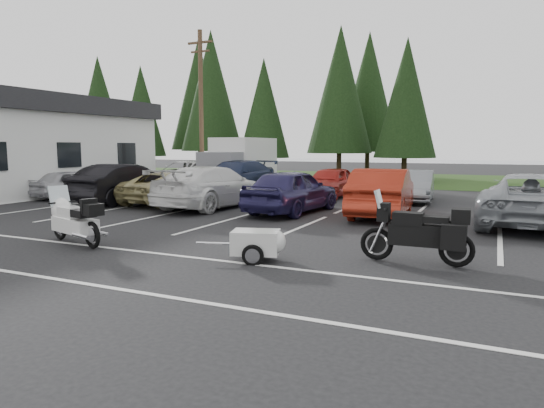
{
  "coord_description": "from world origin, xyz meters",
  "views": [
    {
      "loc": [
        5.73,
        -12.15,
        2.41
      ],
      "look_at": [
        0.33,
        -0.5,
        0.88
      ],
      "focal_mm": 32.0,
      "sensor_mm": 36.0,
      "label": 1
    }
  ],
  "objects": [
    {
      "name": "car_near_5",
      "position": [
        2.18,
        4.61,
        0.83
      ],
      "size": [
        2.15,
        5.14,
        1.65
      ],
      "primitive_type": "imported",
      "rotation": [
        0.0,
        0.0,
        3.22
      ],
      "color": "maroon",
      "rests_on": "ground"
    },
    {
      "name": "car_far_1",
      "position": [
        -6.59,
        9.85,
        0.84
      ],
      "size": [
        2.73,
        5.93,
        1.68
      ],
      "primitive_type": "imported",
      "rotation": [
        0.0,
        0.0,
        -0.07
      ],
      "color": "#18213D",
      "rests_on": "ground"
    },
    {
      "name": "car_far_0",
      "position": [
        -10.04,
        10.39,
        0.8
      ],
      "size": [
        3.09,
        5.94,
        1.6
      ],
      "primitive_type": "imported",
      "rotation": [
        0.0,
        0.0,
        -0.08
      ],
      "color": "silver",
      "rests_on": "ground"
    },
    {
      "name": "conifer_2",
      "position": [
        -16.0,
        22.8,
        6.95
      ],
      "size": [
        5.1,
        5.1,
        11.89
      ],
      "color": "#332316",
      "rests_on": "ground"
    },
    {
      "name": "car_far_2",
      "position": [
        -1.36,
        9.63,
        0.73
      ],
      "size": [
        2.0,
        4.38,
        1.46
      ],
      "primitive_type": "imported",
      "rotation": [
        0.0,
        0.0,
        -0.07
      ],
      "color": "maroon",
      "rests_on": "ground"
    },
    {
      "name": "car_near_4",
      "position": [
        -0.98,
        4.06,
        0.81
      ],
      "size": [
        2.36,
        4.91,
        1.62
      ],
      "primitive_type": "imported",
      "rotation": [
        0.0,
        0.0,
        3.04
      ],
      "color": "#1F1B44",
      "rests_on": "ground"
    },
    {
      "name": "car_near_0",
      "position": [
        -12.37,
        4.51,
        0.67
      ],
      "size": [
        1.95,
        4.05,
        1.33
      ],
      "primitive_type": "imported",
      "rotation": [
        0.0,
        0.0,
        3.04
      ],
      "color": "#B3B2B7",
      "rests_on": "ground"
    },
    {
      "name": "utility_pole",
      "position": [
        -10.0,
        12.0,
        4.7
      ],
      "size": [
        1.6,
        0.26,
        9.0
      ],
      "color": "#473321",
      "rests_on": "ground"
    },
    {
      "name": "car_near_1",
      "position": [
        -8.78,
        4.04,
        0.83
      ],
      "size": [
        1.91,
        5.1,
        1.66
      ],
      "primitive_type": "imported",
      "rotation": [
        0.0,
        0.0,
        3.11
      ],
      "color": "black",
      "rests_on": "ground"
    },
    {
      "name": "box_truck",
      "position": [
        -8.0,
        12.5,
        1.45
      ],
      "size": [
        2.4,
        5.6,
        2.9
      ],
      "primitive_type": null,
      "color": "silver",
      "rests_on": "ground"
    },
    {
      "name": "conifer_1",
      "position": [
        -22.0,
        21.2,
        5.39
      ],
      "size": [
        3.96,
        3.96,
        9.22
      ],
      "color": "#332316",
      "rests_on": "ground"
    },
    {
      "name": "stall_markings",
      "position": [
        0.0,
        2.0,
        0.0
      ],
      "size": [
        32.0,
        16.0,
        0.01
      ],
      "primitive_type": "cube",
      "color": "silver",
      "rests_on": "ground"
    },
    {
      "name": "car_near_2",
      "position": [
        -6.65,
        4.54,
        0.67
      ],
      "size": [
        2.5,
        4.97,
        1.35
      ],
      "primitive_type": "imported",
      "rotation": [
        0.0,
        0.0,
        3.09
      ],
      "color": "#978D58",
      "rests_on": "ground"
    },
    {
      "name": "conifer_back_b",
      "position": [
        -4.0,
        27.5,
        6.77
      ],
      "size": [
        4.97,
        4.97,
        11.58
      ],
      "color": "#332316",
      "rests_on": "ground"
    },
    {
      "name": "adventure_motorcycle",
      "position": [
        4.29,
        -2.0,
        0.77
      ],
      "size": [
        2.54,
        0.94,
        1.54
      ],
      "primitive_type": null,
      "rotation": [
        0.0,
        0.0,
        0.02
      ],
      "color": "black",
      "rests_on": "ground"
    },
    {
      "name": "lake_water",
      "position": [
        4.0,
        55.0,
        0.0
      ],
      "size": [
        70.0,
        50.0,
        0.02
      ],
      "primitive_type": "cube",
      "color": "slate",
      "rests_on": "ground"
    },
    {
      "name": "car_near_6",
      "position": [
        6.72,
        4.41,
        0.8
      ],
      "size": [
        3.07,
        5.94,
        1.6
      ],
      "primitive_type": "imported",
      "rotation": [
        0.0,
        0.0,
        3.07
      ],
      "color": "gray",
      "rests_on": "ground"
    },
    {
      "name": "cargo_trailer",
      "position": [
        1.19,
        -3.17,
        0.33
      ],
      "size": [
        1.6,
        1.19,
        0.66
      ],
      "primitive_type": null,
      "rotation": [
        0.0,
        0.0,
        0.3
      ],
      "color": "silver",
      "rests_on": "ground"
    },
    {
      "name": "conifer_0",
      "position": [
        -28.0,
        22.5,
        6.23
      ],
      "size": [
        4.58,
        4.58,
        10.66
      ],
      "color": "#332316",
      "rests_on": "ground"
    },
    {
      "name": "conifer_4",
      "position": [
        -5.0,
        22.9,
        6.53
      ],
      "size": [
        4.8,
        4.8,
        11.17
      ],
      "color": "#332316",
      "rests_on": "ground"
    },
    {
      "name": "ground",
      "position": [
        0.0,
        0.0,
        0.0
      ],
      "size": [
        120.0,
        120.0,
        0.0
      ],
      "primitive_type": "plane",
      "color": "black",
      "rests_on": "ground"
    },
    {
      "name": "conifer_5",
      "position": [
        0.0,
        21.6,
        5.63
      ],
      "size": [
        4.14,
        4.14,
        9.63
      ],
      "color": "#332316",
      "rests_on": "ground"
    },
    {
      "name": "touring_motorcycle",
      "position": [
        -3.67,
        -3.47,
        0.71
      ],
      "size": [
        2.7,
        1.51,
        1.43
      ],
      "primitive_type": null,
      "rotation": [
        0.0,
        0.0,
        -0.3
      ],
      "color": "white",
      "rests_on": "ground"
    },
    {
      "name": "conifer_back_a",
      "position": [
        -20.0,
        27.0,
        7.19
      ],
      "size": [
        5.28,
        5.28,
        12.3
      ],
      "color": "#332316",
      "rests_on": "ground"
    },
    {
      "name": "car_near_3",
      "position": [
        -4.38,
        4.12,
        0.82
      ],
      "size": [
        2.75,
        5.85,
        1.65
      ],
      "primitive_type": "imported",
      "rotation": [
        0.0,
        0.0,
        3.06
      ],
      "color": "silver",
      "rests_on": "ground"
    },
    {
      "name": "car_far_3",
      "position": [
        2.53,
        9.66,
        0.68
      ],
      "size": [
        1.77,
        4.24,
        1.36
      ],
      "primitive_type": "imported",
      "rotation": [
        0.0,
        0.0,
        0.08
      ],
      "color": "slate",
      "rests_on": "ground"
    },
    {
      "name": "grass_strip",
      "position": [
        0.0,
        24.0,
        0.01
      ],
      "size": [
        80.0,
        16.0,
        0.01
      ],
      "primitive_type": "cube",
      "color": "#1B3912",
      "rests_on": "ground"
    },
    {
      "name": "conifer_3",
      "position": [
        -10.5,
        21.4,
        5.27
      ],
      "size": [
        3.87,
        3.87,
        9.02
      ],
      "color": "#332316",
      "rests_on": "ground"
    }
  ]
}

